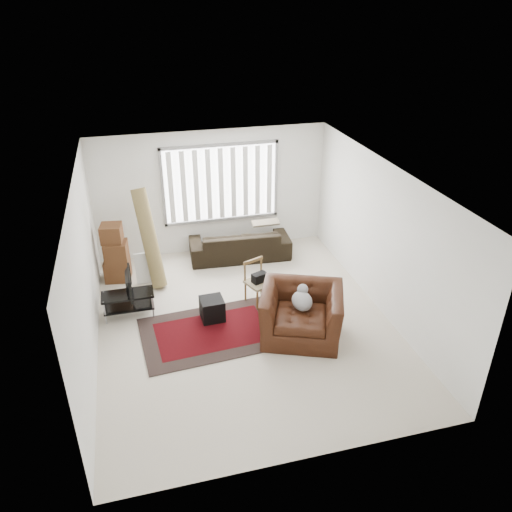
{
  "coord_description": "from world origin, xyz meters",
  "views": [
    {
      "loc": [
        -1.63,
        -7.02,
        5.19
      ],
      "look_at": [
        0.33,
        0.48,
        1.05
      ],
      "focal_mm": 35.0,
      "sensor_mm": 36.0,
      "label": 1
    }
  ],
  "objects_px": {
    "sofa": "(240,240)",
    "side_chair": "(259,280)",
    "moving_boxes": "(116,255)",
    "armchair": "(301,310)",
    "tv_stand": "(128,300)"
  },
  "relations": [
    {
      "from": "sofa",
      "to": "side_chair",
      "type": "height_order",
      "value": "sofa"
    },
    {
      "from": "moving_boxes",
      "to": "sofa",
      "type": "distance_m",
      "value": 2.62
    },
    {
      "from": "moving_boxes",
      "to": "armchair",
      "type": "distance_m",
      "value": 4.0
    },
    {
      "from": "armchair",
      "to": "sofa",
      "type": "bearing_deg",
      "value": 118.92
    },
    {
      "from": "moving_boxes",
      "to": "armchair",
      "type": "bearing_deg",
      "value": -42.35
    },
    {
      "from": "side_chair",
      "to": "armchair",
      "type": "relative_size",
      "value": 0.49
    },
    {
      "from": "tv_stand",
      "to": "armchair",
      "type": "relative_size",
      "value": 0.55
    },
    {
      "from": "tv_stand",
      "to": "side_chair",
      "type": "xyz_separation_m",
      "value": [
        2.37,
        -0.15,
        0.13
      ]
    },
    {
      "from": "armchair",
      "to": "side_chair",
      "type": "bearing_deg",
      "value": 131.76
    },
    {
      "from": "tv_stand",
      "to": "sofa",
      "type": "relative_size",
      "value": 0.42
    },
    {
      "from": "moving_boxes",
      "to": "tv_stand",
      "type": "bearing_deg",
      "value": -82.96
    },
    {
      "from": "tv_stand",
      "to": "armchair",
      "type": "xyz_separation_m",
      "value": [
        2.79,
        -1.32,
        0.17
      ]
    },
    {
      "from": "tv_stand",
      "to": "moving_boxes",
      "type": "distance_m",
      "value": 1.4
    },
    {
      "from": "armchair",
      "to": "moving_boxes",
      "type": "bearing_deg",
      "value": 159.76
    },
    {
      "from": "tv_stand",
      "to": "moving_boxes",
      "type": "xyz_separation_m",
      "value": [
        -0.17,
        1.37,
        0.23
      ]
    }
  ]
}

